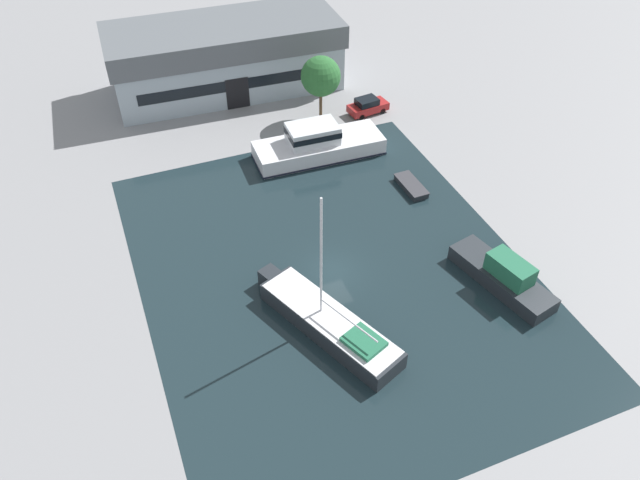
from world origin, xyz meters
The scene contains 9 objects.
ground_plane centered at (0.00, 0.00, 0.00)m, with size 440.00×440.00×0.00m, color gray.
water_canal centered at (0.00, 0.00, 0.00)m, with size 27.91×35.62×0.01m, color #19282D.
warehouse_building centered at (0.53, 31.05, 3.62)m, with size 24.70×10.87×7.14m.
quay_tree_near_building centered at (7.48, 21.12, 4.65)m, with size 3.93×3.93×6.63m.
parked_car centered at (12.36, 20.28, 0.84)m, with size 4.31×2.33×1.67m.
sailboat_moored centered at (-2.54, -5.09, 0.78)m, with size 6.89×12.31×11.04m.
motor_cruiser centered at (4.66, 14.95, 1.20)m, with size 12.24×4.57×3.32m.
small_dinghy centered at (10.38, 7.05, 0.29)m, with size 1.63×3.82×0.57m.
cabin_boat centered at (10.98, -5.88, 0.94)m, with size 4.34×8.89×2.67m.
Camera 1 is at (-13.42, -30.76, 33.00)m, focal length 35.00 mm.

